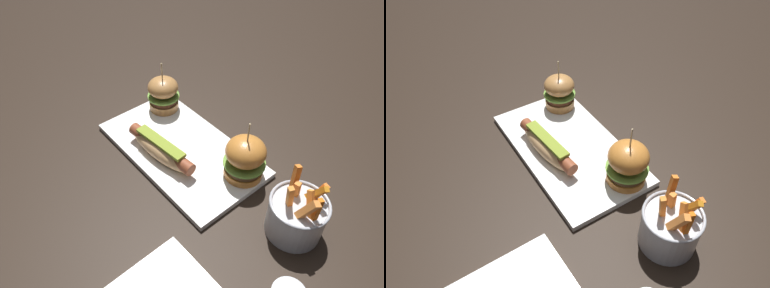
{
  "view_description": "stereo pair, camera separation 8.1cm",
  "coord_description": "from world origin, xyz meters",
  "views": [
    {
      "loc": [
        0.49,
        -0.38,
        0.62
      ],
      "look_at": [
        0.04,
        0.0,
        0.05
      ],
      "focal_mm": 33.84,
      "sensor_mm": 36.0,
      "label": 1
    },
    {
      "loc": [
        0.53,
        -0.31,
        0.62
      ],
      "look_at": [
        0.04,
        0.0,
        0.05
      ],
      "focal_mm": 33.84,
      "sensor_mm": 36.0,
      "label": 2
    }
  ],
  "objects": [
    {
      "name": "slider_left",
      "position": [
        -0.15,
        0.06,
        0.06
      ],
      "size": [
        0.08,
        0.08,
        0.14
      ],
      "color": "#AC763F",
      "rests_on": "platter_main"
    },
    {
      "name": "hot_dog",
      "position": [
        -0.01,
        -0.05,
        0.04
      ],
      "size": [
        0.2,
        0.07,
        0.05
      ],
      "color": "tan",
      "rests_on": "platter_main"
    },
    {
      "name": "slider_right",
      "position": [
        0.15,
        0.05,
        0.07
      ],
      "size": [
        0.09,
        0.09,
        0.14
      ],
      "color": "#BC732D",
      "rests_on": "platter_main"
    },
    {
      "name": "fries_bucket",
      "position": [
        0.31,
        0.03,
        0.05
      ],
      "size": [
        0.11,
        0.11,
        0.14
      ],
      "color": "#B7BABF",
      "rests_on": "ground"
    },
    {
      "name": "platter_main",
      "position": [
        0.0,
        0.0,
        0.01
      ],
      "size": [
        0.4,
        0.22,
        0.01
      ],
      "primitive_type": "cube",
      "color": "white",
      "rests_on": "ground"
    },
    {
      "name": "ground_plane",
      "position": [
        0.0,
        0.0,
        0.0
      ],
      "size": [
        3.0,
        3.0,
        0.0
      ],
      "primitive_type": "plane",
      "color": "black"
    }
  ]
}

